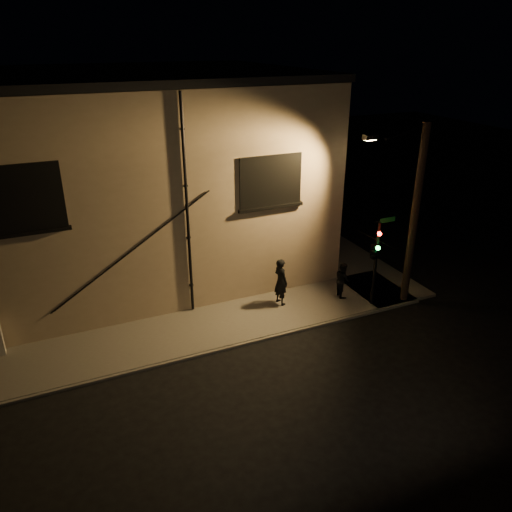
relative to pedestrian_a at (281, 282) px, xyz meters
name	(u,v)px	position (x,y,z in m)	size (l,w,h in m)	color
ground	(265,339)	(-1.62, -1.98, -1.10)	(90.00, 90.00, 0.00)	black
sidewalk	(248,282)	(-0.40, 2.40, -1.04)	(21.00, 16.00, 0.12)	#58544F
building	(123,172)	(-4.62, 7.01, 3.30)	(16.20, 12.23, 8.80)	tan
pedestrian_a	(281,282)	(0.00, 0.00, 0.00)	(0.72, 0.47, 1.96)	black
pedestrian_b	(343,280)	(2.64, -0.47, -0.23)	(0.73, 0.57, 1.49)	black
traffic_signal	(375,250)	(3.19, -1.64, 1.48)	(1.22, 2.14, 3.65)	black
streetlamp_pole	(412,213)	(4.75, -1.69, 2.77)	(2.03, 1.39, 7.32)	black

